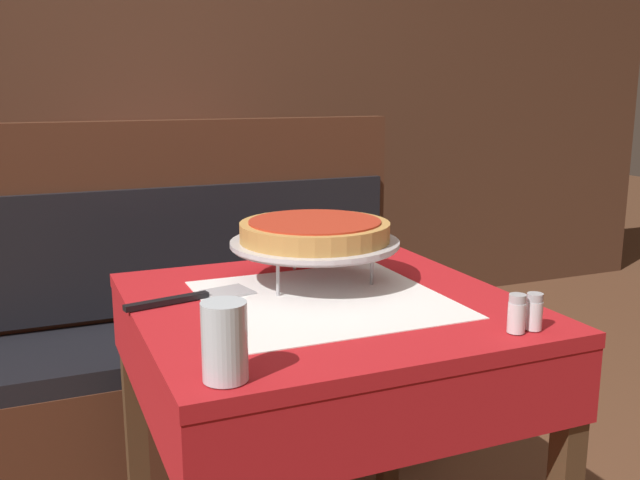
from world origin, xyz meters
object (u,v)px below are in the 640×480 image
Objects in this scene: pizza_server at (194,297)px; booth_bench at (208,364)px; water_glass_near at (225,341)px; dining_table_front at (324,347)px; deep_dish_pizza at (315,230)px; salt_shaker at (517,314)px; pizza_pan_stand at (315,245)px; napkin_holder at (323,240)px; pepper_shaker at (534,312)px; condiment_caddy at (192,181)px; dining_table_rear at (183,222)px.

booth_bench is at bearing 74.45° from pizza_server.
water_glass_near is (-0.24, -1.10, 0.49)m from booth_bench.
pizza_server is at bearing 158.05° from dining_table_front.
salt_shaker is (0.21, -0.45, -0.09)m from deep_dish_pizza.
dining_table_front is at bearing -84.78° from booth_bench.
deep_dish_pizza is at bearing 114.84° from salt_shaker.
dining_table_front is at bearing -21.95° from pizza_server.
booth_bench is (-0.07, 0.77, -0.32)m from dining_table_front.
pizza_pan_stand is (0.03, 0.12, 0.20)m from dining_table_front.
deep_dish_pizza is (0.10, -0.64, 0.55)m from booth_bench.
pizza_pan_stand reaches higher than salt_shaker.
booth_bench is at bearing 117.05° from napkin_holder.
pepper_shaker is at bearing -49.77° from dining_table_front.
condiment_caddy is at bearing 86.50° from dining_table_front.
pizza_server is at bearing 141.02° from pepper_shaker.
deep_dish_pizza is 3.38× the size of napkin_holder.
salt_shaker is (0.19, -1.94, 0.16)m from dining_table_rear.
water_glass_near reaches higher than pizza_server.
dining_table_rear is 6.30× the size of water_glass_near.
booth_bench is 7.75× the size of condiment_caddy.
dining_table_front is 0.43m from salt_shaker.
water_glass_near is at bearing -126.56° from pizza_pan_stand.
deep_dish_pizza is (0.03, 0.12, 0.23)m from dining_table_front.
deep_dish_pizza is 1.90× the size of condiment_caddy.
salt_shaker is 0.71× the size of napkin_holder.
napkin_holder reaches higher than salt_shaker.
napkin_holder reaches higher than dining_table_rear.
booth_bench is at bearing -100.83° from condiment_caddy.
napkin_holder is at bearing 67.37° from dining_table_front.
salt_shaker is at bearing -84.28° from dining_table_rear.
pepper_shaker is (0.23, -1.94, 0.15)m from dining_table_rear.
condiment_caddy is (-0.14, 1.99, 0.01)m from salt_shaker.
condiment_caddy is at bearing 95.04° from pepper_shaker.
dining_table_front is 7.83× the size of napkin_holder.
booth_bench reaches higher than condiment_caddy.
pepper_shaker is (0.28, -0.33, 0.14)m from dining_table_front.
deep_dish_pizza is 2.74× the size of water_glass_near.
salt_shaker is at bearing -41.14° from pizza_server.
pepper_shaker is 0.39× the size of condiment_caddy.
deep_dish_pizza is 0.31m from pizza_server.
condiment_caddy is (0.10, 1.67, 0.15)m from dining_table_front.
deep_dish_pizza reaches higher than salt_shaker.
pepper_shaker is (0.25, -0.45, -0.09)m from deep_dish_pizza.
water_glass_near is (-0.31, -0.33, 0.17)m from dining_table_front.
dining_table_front is 4.39× the size of condiment_caddy.
napkin_holder is (-0.13, 0.67, 0.01)m from pepper_shaker.
dining_table_rear is 0.18m from condiment_caddy.
booth_bench is 20.13× the size of pepper_shaker.
pizza_server is at bearing 138.86° from salt_shaker.
dining_table_rear is 0.56× the size of booth_bench.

